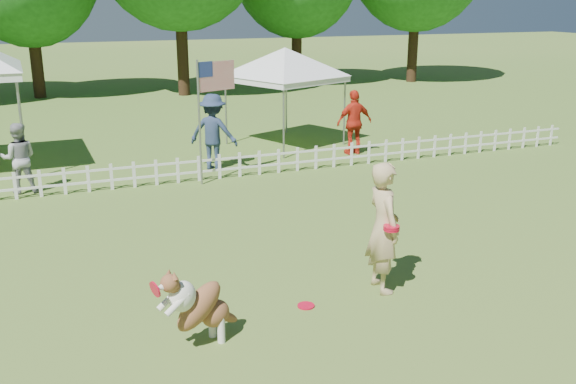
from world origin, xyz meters
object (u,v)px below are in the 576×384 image
object	(u,v)px
spectator_b	(213,132)
spectator_c	(354,122)
frisbee_on_turf	(306,306)
handler	(383,227)
dog	(200,306)
spectator_a	(19,158)
canopy_tent_right	(285,98)
flag_pole	(200,124)

from	to	relation	value
spectator_b	spectator_c	xyz separation A→B (m)	(4.00, 0.15, -0.06)
frisbee_on_turf	spectator_c	bearing A→B (deg)	59.04
handler	dog	size ratio (longest dim) A/B	1.77
dog	spectator_a	size ratio (longest dim) A/B	0.70
frisbee_on_turf	canopy_tent_right	size ratio (longest dim) A/B	0.09
flag_pole	spectator_c	distance (m)	4.90
spectator_b	spectator_c	world-z (taller)	spectator_b
canopy_tent_right	flag_pole	size ratio (longest dim) A/B	0.96
frisbee_on_turf	spectator_a	xyz separation A→B (m)	(-3.71, 7.36, 0.77)
handler	canopy_tent_right	distance (m)	9.95
canopy_tent_right	spectator_a	distance (m)	7.61
flag_pole	spectator_b	bearing A→B (deg)	41.43
flag_pole	dog	bearing A→B (deg)	-125.89
handler	canopy_tent_right	size ratio (longest dim) A/B	0.71
handler	canopy_tent_right	world-z (taller)	canopy_tent_right
spectator_a	spectator_c	distance (m)	8.53
spectator_a	handler	bearing A→B (deg)	129.29
handler	spectator_c	xyz separation A→B (m)	(3.54, 7.86, -0.08)
canopy_tent_right	spectator_b	xyz separation A→B (m)	(-2.68, -1.97, -0.43)
canopy_tent_right	spectator_b	bearing A→B (deg)	-166.33
dog	frisbee_on_turf	world-z (taller)	dog
spectator_b	spectator_c	size ratio (longest dim) A/B	1.07
frisbee_on_turf	spectator_c	size ratio (longest dim) A/B	0.14
dog	spectator_b	size ratio (longest dim) A/B	0.58
spectator_b	frisbee_on_turf	bearing A→B (deg)	119.04
canopy_tent_right	handler	bearing A→B (deg)	-125.57
spectator_a	spectator_c	bearing A→B (deg)	-170.95
dog	spectator_a	bearing A→B (deg)	84.88
handler	dog	distance (m)	2.96
frisbee_on_turf	flag_pole	xyz separation A→B (m)	(0.15, 6.56, 1.41)
canopy_tent_right	spectator_a	world-z (taller)	canopy_tent_right
dog	spectator_a	distance (m)	8.14
spectator_a	spectator_b	size ratio (longest dim) A/B	0.83
spectator_b	spectator_c	bearing A→B (deg)	-143.05
spectator_c	spectator_b	bearing A→B (deg)	1.08
handler	spectator_a	world-z (taller)	handler
handler	flag_pole	distance (m)	6.54
handler	dog	xyz separation A→B (m)	(-2.87, -0.63, -0.42)
frisbee_on_turf	spectator_c	xyz separation A→B (m)	(4.80, 7.99, 0.87)
dog	spectator_b	distance (m)	8.69
dog	spectator_b	bearing A→B (deg)	53.83
spectator_a	spectator_c	world-z (taller)	spectator_c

